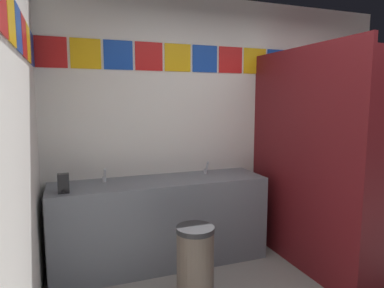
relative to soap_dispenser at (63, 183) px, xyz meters
name	(u,v)px	position (x,y,z in m)	size (l,w,h in m)	color
wall_back	(228,123)	(1.72, 0.47, 0.42)	(3.85, 0.09, 2.64)	white
vanity_counter	(161,221)	(0.86, 0.16, -0.48)	(2.03, 0.55, 0.82)	slate
faucet_left	(105,177)	(0.35, 0.25, -0.03)	(0.04, 0.10, 0.14)	silver
faucet_right	(206,169)	(1.37, 0.25, -0.03)	(0.04, 0.10, 0.14)	silver
soap_dispenser	(63,183)	(0.00, 0.00, 0.00)	(0.09, 0.09, 0.16)	black
stall_divider	(332,164)	(2.21, -0.60, 0.12)	(0.92, 1.54, 2.06)	maroon
toilet	(319,213)	(2.70, 0.08, -0.60)	(0.39, 0.49, 0.74)	white
trash_bin	(195,266)	(0.93, -0.60, -0.59)	(0.29, 0.29, 0.63)	brown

